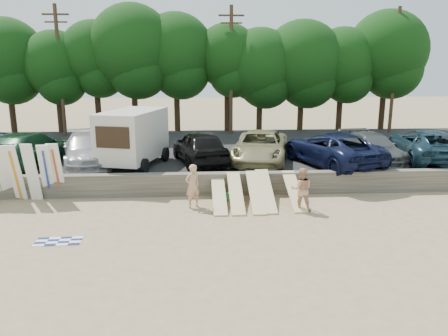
{
  "coord_description": "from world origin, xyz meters",
  "views": [
    {
      "loc": [
        -0.47,
        -15.87,
        5.77
      ],
      "look_at": [
        0.69,
        3.0,
        1.22
      ],
      "focal_mm": 35.0,
      "sensor_mm": 36.0,
      "label": 1
    }
  ],
  "objects_px": {
    "car_2": "(87,149)",
    "car_3": "(200,147)",
    "car_7": "(426,145)",
    "beachgoer_b": "(301,189)",
    "box_trailer": "(133,135)",
    "car_5": "(332,149)",
    "beachgoer_a": "(192,186)",
    "car_6": "(372,148)",
    "cooler": "(226,196)",
    "car_4": "(260,147)",
    "car_1": "(28,149)"
  },
  "relations": [
    {
      "from": "car_7",
      "to": "car_3",
      "type": "bearing_deg",
      "value": 9.44
    },
    {
      "from": "car_7",
      "to": "beachgoer_b",
      "type": "relative_size",
      "value": 3.42
    },
    {
      "from": "car_2",
      "to": "car_5",
      "type": "xyz_separation_m",
      "value": [
        12.45,
        -0.88,
        0.06
      ]
    },
    {
      "from": "car_1",
      "to": "car_7",
      "type": "relative_size",
      "value": 1.0
    },
    {
      "from": "car_7",
      "to": "cooler",
      "type": "distance_m",
      "value": 11.7
    },
    {
      "from": "car_4",
      "to": "car_7",
      "type": "bearing_deg",
      "value": 11.59
    },
    {
      "from": "box_trailer",
      "to": "beachgoer_a",
      "type": "xyz_separation_m",
      "value": [
        2.99,
        -4.71,
        -1.35
      ]
    },
    {
      "from": "car_3",
      "to": "beachgoer_b",
      "type": "height_order",
      "value": "car_3"
    },
    {
      "from": "box_trailer",
      "to": "car_5",
      "type": "bearing_deg",
      "value": 13.32
    },
    {
      "from": "car_2",
      "to": "car_1",
      "type": "bearing_deg",
      "value": 166.9
    },
    {
      "from": "car_2",
      "to": "car_3",
      "type": "height_order",
      "value": "car_3"
    },
    {
      "from": "cooler",
      "to": "beachgoer_b",
      "type": "bearing_deg",
      "value": -26.83
    },
    {
      "from": "car_2",
      "to": "car_5",
      "type": "distance_m",
      "value": 12.48
    },
    {
      "from": "box_trailer",
      "to": "car_3",
      "type": "xyz_separation_m",
      "value": [
        3.33,
        0.32,
        -0.69
      ]
    },
    {
      "from": "car_3",
      "to": "car_6",
      "type": "distance_m",
      "value": 9.09
    },
    {
      "from": "box_trailer",
      "to": "car_2",
      "type": "xyz_separation_m",
      "value": [
        -2.43,
        0.4,
        -0.77
      ]
    },
    {
      "from": "car_1",
      "to": "beachgoer_a",
      "type": "height_order",
      "value": "car_1"
    },
    {
      "from": "car_4",
      "to": "car_5",
      "type": "distance_m",
      "value": 3.65
    },
    {
      "from": "car_5",
      "to": "beachgoer_a",
      "type": "bearing_deg",
      "value": 13.56
    },
    {
      "from": "car_5",
      "to": "beachgoer_a",
      "type": "height_order",
      "value": "car_5"
    },
    {
      "from": "car_6",
      "to": "car_4",
      "type": "bearing_deg",
      "value": 172.6
    },
    {
      "from": "car_4",
      "to": "car_6",
      "type": "bearing_deg",
      "value": 11.37
    },
    {
      "from": "beachgoer_a",
      "to": "car_6",
      "type": "bearing_deg",
      "value": 175.2
    },
    {
      "from": "car_2",
      "to": "car_4",
      "type": "relative_size",
      "value": 0.94
    },
    {
      "from": "car_5",
      "to": "cooler",
      "type": "height_order",
      "value": "car_5"
    },
    {
      "from": "cooler",
      "to": "car_5",
      "type": "bearing_deg",
      "value": 32.0
    },
    {
      "from": "car_5",
      "to": "cooler",
      "type": "xyz_separation_m",
      "value": [
        -5.6,
        -3.31,
        -1.39
      ]
    },
    {
      "from": "car_4",
      "to": "beachgoer_b",
      "type": "distance_m",
      "value": 5.92
    },
    {
      "from": "car_4",
      "to": "beachgoer_b",
      "type": "bearing_deg",
      "value": -68.62
    },
    {
      "from": "car_4",
      "to": "car_7",
      "type": "distance_m",
      "value": 8.83
    },
    {
      "from": "car_2",
      "to": "car_3",
      "type": "distance_m",
      "value": 5.76
    },
    {
      "from": "car_2",
      "to": "cooler",
      "type": "xyz_separation_m",
      "value": [
        6.85,
        -4.19,
        -1.33
      ]
    },
    {
      "from": "car_3",
      "to": "car_4",
      "type": "bearing_deg",
      "value": 168.4
    },
    {
      "from": "car_3",
      "to": "car_4",
      "type": "relative_size",
      "value": 0.88
    },
    {
      "from": "car_2",
      "to": "cooler",
      "type": "distance_m",
      "value": 8.14
    },
    {
      "from": "box_trailer",
      "to": "car_1",
      "type": "relative_size",
      "value": 0.8
    },
    {
      "from": "car_2",
      "to": "car_5",
      "type": "height_order",
      "value": "car_5"
    },
    {
      "from": "car_1",
      "to": "beachgoer_b",
      "type": "distance_m",
      "value": 13.85
    },
    {
      "from": "car_4",
      "to": "cooler",
      "type": "distance_m",
      "value": 4.93
    },
    {
      "from": "car_2",
      "to": "cooler",
      "type": "relative_size",
      "value": 14.29
    },
    {
      "from": "car_5",
      "to": "car_6",
      "type": "bearing_deg",
      "value": -179.93
    },
    {
      "from": "car_6",
      "to": "beachgoer_b",
      "type": "relative_size",
      "value": 2.86
    },
    {
      "from": "box_trailer",
      "to": "beachgoer_b",
      "type": "height_order",
      "value": "box_trailer"
    },
    {
      "from": "car_5",
      "to": "car_7",
      "type": "xyz_separation_m",
      "value": [
        5.3,
        0.7,
        -0.01
      ]
    },
    {
      "from": "car_4",
      "to": "car_3",
      "type": "bearing_deg",
      "value": -164.01
    },
    {
      "from": "car_2",
      "to": "car_6",
      "type": "relative_size",
      "value": 1.08
    },
    {
      "from": "car_2",
      "to": "car_7",
      "type": "height_order",
      "value": "car_7"
    },
    {
      "from": "car_5",
      "to": "car_7",
      "type": "bearing_deg",
      "value": 170.03
    },
    {
      "from": "car_1",
      "to": "box_trailer",
      "type": "bearing_deg",
      "value": -171.59
    },
    {
      "from": "beachgoer_a",
      "to": "cooler",
      "type": "bearing_deg",
      "value": -179.89
    }
  ]
}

